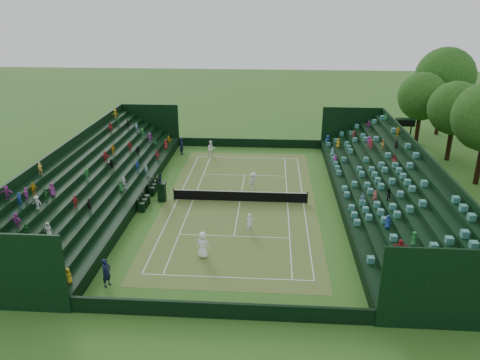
{
  "coord_description": "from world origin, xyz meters",
  "views": [
    {
      "loc": [
        2.56,
        -37.04,
        16.53
      ],
      "look_at": [
        0.0,
        0.0,
        2.0
      ],
      "focal_mm": 35.0,
      "sensor_mm": 36.0,
      "label": 1
    }
  ],
  "objects_px": {
    "umpire_chair": "(161,189)",
    "tennis_net": "(240,196)",
    "player_far_west": "(211,149)",
    "player_far_east": "(253,181)",
    "player_near_east": "(249,223)",
    "player_near_west": "(203,245)"
  },
  "relations": [
    {
      "from": "player_near_west",
      "to": "player_far_east",
      "type": "height_order",
      "value": "player_near_west"
    },
    {
      "from": "umpire_chair",
      "to": "tennis_net",
      "type": "bearing_deg",
      "value": 3.13
    },
    {
      "from": "umpire_chair",
      "to": "player_far_west",
      "type": "height_order",
      "value": "umpire_chair"
    },
    {
      "from": "player_near_west",
      "to": "player_near_east",
      "type": "xyz_separation_m",
      "value": [
        2.97,
        3.72,
        -0.14
      ]
    },
    {
      "from": "player_far_east",
      "to": "umpire_chair",
      "type": "bearing_deg",
      "value": 170.08
    },
    {
      "from": "player_far_west",
      "to": "player_near_east",
      "type": "bearing_deg",
      "value": -97.03
    },
    {
      "from": "umpire_chair",
      "to": "player_far_west",
      "type": "distance_m",
      "value": 12.64
    },
    {
      "from": "player_near_east",
      "to": "player_far_east",
      "type": "relative_size",
      "value": 0.98
    },
    {
      "from": "umpire_chair",
      "to": "player_near_east",
      "type": "bearing_deg",
      "value": -34.44
    },
    {
      "from": "umpire_chair",
      "to": "player_far_west",
      "type": "bearing_deg",
      "value": 77.39
    },
    {
      "from": "umpire_chair",
      "to": "player_far_west",
      "type": "xyz_separation_m",
      "value": [
        2.76,
        12.33,
        -0.17
      ]
    },
    {
      "from": "tennis_net",
      "to": "player_near_west",
      "type": "relative_size",
      "value": 6.17
    },
    {
      "from": "player_far_east",
      "to": "player_near_west",
      "type": "bearing_deg",
      "value": -135.42
    },
    {
      "from": "tennis_net",
      "to": "umpire_chair",
      "type": "relative_size",
      "value": 4.56
    },
    {
      "from": "player_near_east",
      "to": "tennis_net",
      "type": "bearing_deg",
      "value": -107.9
    },
    {
      "from": "player_far_west",
      "to": "player_near_west",
      "type": "bearing_deg",
      "value": -107.41
    },
    {
      "from": "umpire_chair",
      "to": "player_near_west",
      "type": "xyz_separation_m",
      "value": [
        4.91,
        -9.12,
        -0.15
      ]
    },
    {
      "from": "tennis_net",
      "to": "player_far_east",
      "type": "relative_size",
      "value": 7.09
    },
    {
      "from": "tennis_net",
      "to": "player_far_west",
      "type": "relative_size",
      "value": 6.3
    },
    {
      "from": "tennis_net",
      "to": "umpire_chair",
      "type": "height_order",
      "value": "umpire_chair"
    },
    {
      "from": "player_near_west",
      "to": "player_far_west",
      "type": "distance_m",
      "value": 21.56
    },
    {
      "from": "player_near_east",
      "to": "umpire_chair",
      "type": "bearing_deg",
      "value": -63.17
    }
  ]
}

